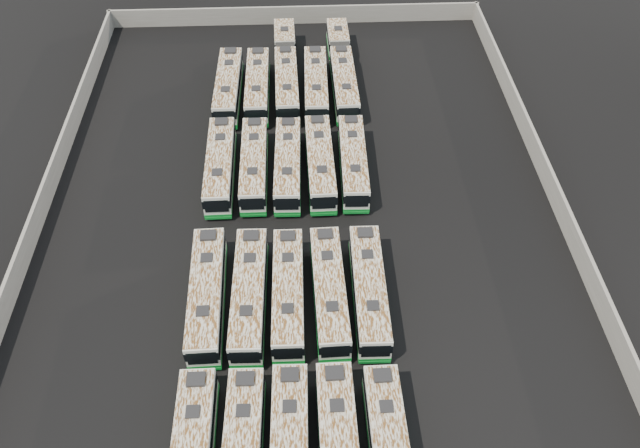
# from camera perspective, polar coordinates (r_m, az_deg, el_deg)

# --- Properties ---
(ground) EXTENTS (140.00, 140.00, 0.00)m
(ground) POSITION_cam_1_polar(r_m,az_deg,el_deg) (52.29, -1.67, -1.57)
(ground) COLOR black
(ground) RESTS_ON ground
(perimeter_wall) EXTENTS (45.20, 73.20, 2.20)m
(perimeter_wall) POSITION_cam_1_polar(r_m,az_deg,el_deg) (51.47, -1.70, -0.75)
(perimeter_wall) COLOR slate
(perimeter_wall) RESTS_ON ground
(bus_midfront_far_left) EXTENTS (2.67, 11.34, 3.18)m
(bus_midfront_far_left) POSITION_cam_1_polar(r_m,az_deg,el_deg) (47.42, -10.28, -6.38)
(bus_midfront_far_left) COLOR silver
(bus_midfront_far_left) RESTS_ON ground
(bus_midfront_left) EXTENTS (2.57, 11.22, 3.15)m
(bus_midfront_left) POSITION_cam_1_polar(r_m,az_deg,el_deg) (47.00, -6.48, -6.43)
(bus_midfront_left) COLOR silver
(bus_midfront_left) RESTS_ON ground
(bus_midfront_center) EXTENTS (2.42, 10.88, 3.06)m
(bus_midfront_center) POSITION_cam_1_polar(r_m,az_deg,el_deg) (46.91, -2.92, -6.31)
(bus_midfront_center) COLOR silver
(bus_midfront_center) RESTS_ON ground
(bus_midfront_right) EXTENTS (2.57, 10.97, 3.07)m
(bus_midfront_right) POSITION_cam_1_polar(r_m,az_deg,el_deg) (46.95, 0.86, -6.15)
(bus_midfront_right) COLOR silver
(bus_midfront_right) RESTS_ON ground
(bus_midfront_far_right) EXTENTS (2.48, 11.04, 3.10)m
(bus_midfront_far_right) POSITION_cam_1_polar(r_m,az_deg,el_deg) (47.13, 4.50, -6.04)
(bus_midfront_far_right) COLOR silver
(bus_midfront_far_right) RESTS_ON ground
(bus_midback_far_left) EXTENTS (2.49, 11.15, 3.13)m
(bus_midback_far_left) POSITION_cam_1_polar(r_m,az_deg,el_deg) (57.38, -9.10, 5.31)
(bus_midback_far_left) COLOR silver
(bus_midback_far_left) RESTS_ON ground
(bus_midback_left) EXTENTS (2.33, 10.86, 3.05)m
(bus_midback_left) POSITION_cam_1_polar(r_m,az_deg,el_deg) (57.14, -6.05, 5.43)
(bus_midback_left) COLOR silver
(bus_midback_left) RESTS_ON ground
(bus_midback_center) EXTENTS (2.56, 10.92, 3.06)m
(bus_midback_center) POSITION_cam_1_polar(r_m,az_deg,el_deg) (56.90, -2.96, 5.46)
(bus_midback_center) COLOR silver
(bus_midback_center) RESTS_ON ground
(bus_midback_right) EXTENTS (2.50, 11.08, 3.11)m
(bus_midback_right) POSITION_cam_1_polar(r_m,az_deg,el_deg) (56.96, 0.02, 5.62)
(bus_midback_right) COLOR silver
(bus_midback_right) RESTS_ON ground
(bus_midback_far_right) EXTENTS (2.56, 10.92, 3.06)m
(bus_midback_far_right) POSITION_cam_1_polar(r_m,az_deg,el_deg) (57.17, 3.05, 5.70)
(bus_midback_far_right) COLOR silver
(bus_midback_far_right) RESTS_ON ground
(bus_back_far_left) EXTENTS (2.54, 11.23, 3.15)m
(bus_back_far_left) POSITION_cam_1_polar(r_m,az_deg,el_deg) (67.19, -8.36, 12.32)
(bus_back_far_left) COLOR silver
(bus_back_far_left) RESTS_ON ground
(bus_back_left) EXTENTS (2.35, 10.99, 3.09)m
(bus_back_left) POSITION_cam_1_polar(r_m,az_deg,el_deg) (66.98, -5.73, 12.45)
(bus_back_left) COLOR silver
(bus_back_left) RESTS_ON ground
(bus_back_center) EXTENTS (2.64, 17.16, 3.10)m
(bus_back_center) POSITION_cam_1_polar(r_m,az_deg,el_deg) (69.42, -3.12, 13.97)
(bus_back_center) COLOR silver
(bus_back_center) RESTS_ON ground
(bus_back_right) EXTENTS (2.57, 11.17, 3.13)m
(bus_back_right) POSITION_cam_1_polar(r_m,az_deg,el_deg) (66.78, -0.38, 12.60)
(bus_back_right) COLOR silver
(bus_back_right) RESTS_ON ground
(bus_back_far_right) EXTENTS (2.50, 17.17, 3.11)m
(bus_back_far_right) POSITION_cam_1_polar(r_m,az_deg,el_deg) (69.44, 2.02, 14.02)
(bus_back_far_right) COLOR silver
(bus_back_far_right) RESTS_ON ground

